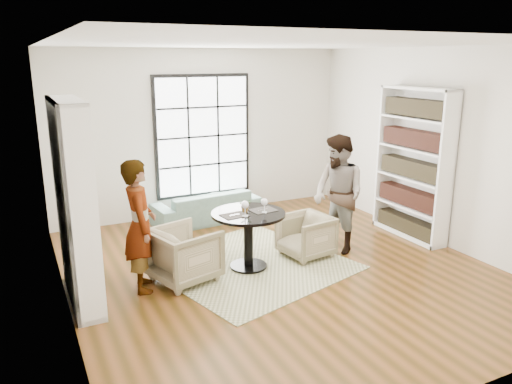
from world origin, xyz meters
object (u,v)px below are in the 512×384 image
armchair_right (306,236)px  flower_centerpiece (245,205)px  sofa (206,206)px  wine_glass_left (245,205)px  armchair_left (184,254)px  person_left (140,226)px  wine_glass_right (264,202)px  pedestal_table (248,228)px  person_right (338,194)px

armchair_right → flower_centerpiece: (-0.95, 0.03, 0.59)m
sofa → wine_glass_left: (-0.31, -2.32, 0.68)m
armchair_right → armchair_left: bearing=-97.7°
person_left → flower_centerpiece: 1.45m
armchair_right → sofa: bearing=-169.4°
wine_glass_right → flower_centerpiece: 0.27m
wine_glass_left → flower_centerpiece: (0.09, 0.18, -0.06)m
pedestal_table → wine_glass_right: wine_glass_right is taller
pedestal_table → sofa: (0.20, 2.19, -0.31)m
armchair_right → wine_glass_left: wine_glass_left is taller
person_left → pedestal_table: bearing=-81.8°
person_right → wine_glass_right: person_right is taller
pedestal_table → armchair_left: (-0.92, 0.00, -0.22)m
person_right → wine_glass_right: size_ratio=8.78×
person_right → flower_centerpiece: (-1.50, 0.03, 0.02)m
sofa → wine_glass_right: wine_glass_right is taller
person_left → person_right: bearing=-81.5°
pedestal_table → sofa: bearing=84.7°
person_left → wine_glass_left: size_ratio=7.76×
person_right → wine_glass_right: (-1.29, -0.12, 0.07)m
armchair_left → wine_glass_right: bearing=-111.9°
armchair_left → person_right: bearing=-106.2°
armchair_left → person_left: 0.73m
armchair_left → person_right: person_right is taller
armchair_left → pedestal_table: bearing=-106.6°
pedestal_table → person_left: person_left is taller
person_right → wine_glass_left: person_right is taller
sofa → person_right: (1.28, -2.18, 0.60)m
pedestal_table → armchair_right: 0.97m
sofa → armchair_left: size_ratio=2.37×
person_left → sofa: bearing=-29.2°
pedestal_table → flower_centerpiece: (-0.02, 0.04, 0.32)m
sofa → wine_glass_left: bearing=77.0°
wine_glass_left → pedestal_table: bearing=51.1°
person_left → flower_centerpiece: (1.45, 0.04, 0.06)m
person_right → sofa: bearing=-154.7°
person_right → wine_glass_left: bearing=-89.9°
person_right → armchair_left: bearing=-95.0°
person_left → wine_glass_left: person_left is taller
armchair_right → person_right: 0.79m
wine_glass_left → wine_glass_right: size_ratio=1.07×
pedestal_table → wine_glass_left: 0.42m
pedestal_table → sofa: pedestal_table is taller
armchair_left → wine_glass_right: size_ratio=3.97×
armchair_right → person_right: person_right is taller
armchair_left → person_left: (-0.55, 0.00, 0.47)m
pedestal_table → person_right: size_ratio=0.57×
wine_glass_left → wine_glass_right: bearing=6.2°
wine_glass_left → wine_glass_right: 0.31m
sofa → flower_centerpiece: bearing=78.7°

